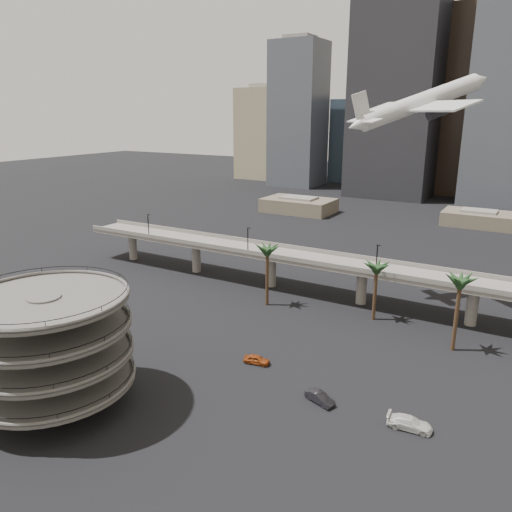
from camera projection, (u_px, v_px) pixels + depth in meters
The scene contains 10 objects.
ground at pixel (146, 418), 67.25m from camera, with size 700.00×700.00×0.00m, color black.
parking_ramp at pixel (49, 341), 67.54m from camera, with size 22.20×22.20×17.35m.
overpass at pixel (315, 263), 110.71m from camera, with size 130.00×9.30×14.70m.
palm_trees at pixel (361, 267), 94.17m from camera, with size 42.40×10.40×14.00m.
low_buildings at pixel (430, 217), 180.83m from camera, with size 135.00×27.50×6.80m.
skyline at pixel (493, 103), 227.43m from camera, with size 269.00×86.00×118.42m.
airborne_jet at pixel (420, 103), 104.18m from camera, with size 27.32×28.58×13.61m.
car_a at pixel (257, 359), 81.48m from camera, with size 1.74×4.34×1.48m, color #9F4216.
car_b at pixel (320, 398), 70.56m from camera, with size 1.62×4.65×1.53m, color black.
car_c at pixel (410, 423), 64.69m from camera, with size 2.34×5.76×1.67m, color silver.
Camera 1 is at (42.49, -42.87, 39.71)m, focal length 35.00 mm.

